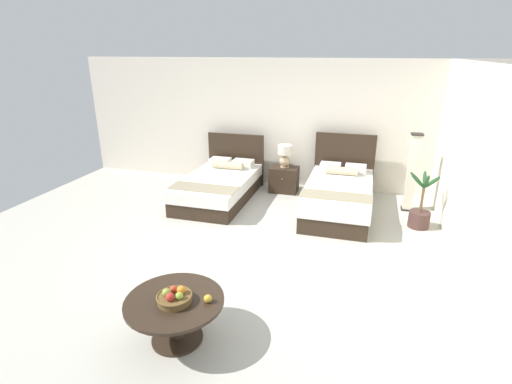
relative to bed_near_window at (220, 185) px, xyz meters
The scene contains 12 objects.
ground_plane 2.14m from the bed_near_window, 57.47° to the right, with size 9.43×9.73×0.02m, color #BBB8AB.
wall_back 2.00m from the bed_near_window, 48.26° to the left, with size 9.43×0.12×2.62m, color silver.
wall_side_right 4.41m from the bed_near_window, 18.91° to the right, with size 0.12×5.33×2.62m, color silver.
bed_near_window is the anchor object (origin of this frame).
bed_near_corner 2.28m from the bed_near_window, ahead, with size 1.18×2.22×1.23m.
nightstand 1.35m from the bed_near_window, 33.90° to the left, with size 0.57×0.43×0.52m.
table_lamp 1.46m from the bed_near_window, 34.60° to the left, with size 0.29×0.29×0.46m.
coffee_table 3.98m from the bed_near_window, 75.62° to the right, with size 0.98×0.98×0.48m.
fruit_bowl 4.02m from the bed_near_window, 75.43° to the right, with size 0.35×0.35×0.15m.
loose_apple 4.03m from the bed_near_window, 70.83° to the right, with size 0.08×0.08×0.08m.
floor_lamp_corner 3.56m from the bed_near_window, ahead, with size 0.20×0.20×1.42m.
potted_palm 3.64m from the bed_near_window, ahead, with size 0.49×0.50×0.97m.
Camera 1 is at (1.48, -4.93, 2.77)m, focal length 27.28 mm.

